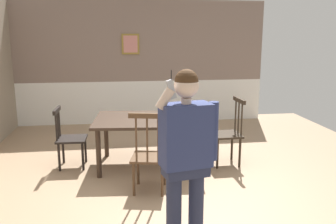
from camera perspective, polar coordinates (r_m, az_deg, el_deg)
The scene contains 7 objects.
ground_plane at distance 4.90m, azimuth -1.29°, elevation -11.22°, with size 7.68×7.68×0.00m, color #9E7F60.
room_back_partition at distance 8.00m, azimuth -4.30°, elevation 7.44°, with size 5.48×0.17×2.66m.
dining_table at distance 5.34m, azimuth -2.98°, elevation -1.81°, with size 1.69×1.23×0.73m.
chair_near_window at distance 5.53m, azimuth -15.37°, elevation -3.99°, with size 0.43×0.43×0.90m.
chair_by_doorway at distance 4.49m, azimuth -3.03°, elevation -6.84°, with size 0.52×0.52×1.05m.
chair_at_table_head at distance 5.51m, azimuth 9.49°, elevation -3.28°, with size 0.44×0.44×1.02m.
person_figure at distance 3.20m, azimuth 2.94°, elevation -5.76°, with size 0.58×0.32×1.66m.
Camera 1 is at (-0.52, -4.46, 1.95)m, focal length 38.48 mm.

